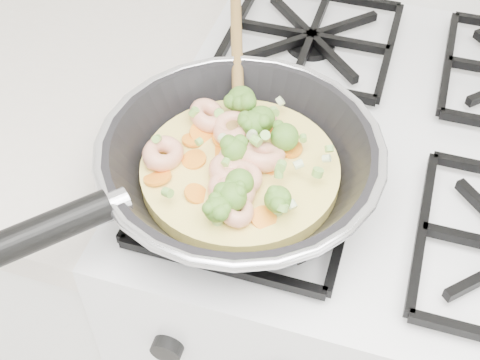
% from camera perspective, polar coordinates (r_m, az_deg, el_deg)
% --- Properties ---
extents(stove, '(0.60, 0.60, 0.92)m').
position_cam_1_polar(stove, '(1.18, 9.97, -11.83)').
color(stove, silver).
rests_on(stove, ground).
extents(skillet, '(0.40, 0.59, 0.10)m').
position_cam_1_polar(skillet, '(0.70, -0.41, 1.51)').
color(skillet, black).
rests_on(skillet, stove).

